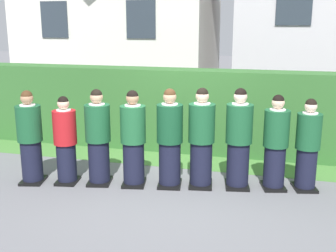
% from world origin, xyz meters
% --- Properties ---
extents(ground_plane, '(60.00, 60.00, 0.00)m').
position_xyz_m(ground_plane, '(0.00, 0.00, 0.00)').
color(ground_plane, slate).
extents(student_front_row_0, '(0.47, 0.55, 1.63)m').
position_xyz_m(student_front_row_0, '(-2.33, -0.46, 0.77)').
color(student_front_row_0, black).
rests_on(student_front_row_0, ground).
extents(student_in_red_blazer, '(0.42, 0.49, 1.53)m').
position_xyz_m(student_in_red_blazer, '(-1.74, -0.32, 0.73)').
color(student_in_red_blazer, black).
rests_on(student_in_red_blazer, ground).
extents(student_front_row_2, '(0.47, 0.56, 1.65)m').
position_xyz_m(student_front_row_2, '(-1.18, -0.20, 0.79)').
color(student_front_row_2, black).
rests_on(student_front_row_2, ground).
extents(student_front_row_3, '(0.47, 0.54, 1.65)m').
position_xyz_m(student_front_row_3, '(-0.58, -0.12, 0.78)').
color(student_front_row_3, black).
rests_on(student_front_row_3, ground).
extents(student_front_row_4, '(0.46, 0.54, 1.68)m').
position_xyz_m(student_front_row_4, '(0.03, -0.00, 0.80)').
color(student_front_row_4, black).
rests_on(student_front_row_4, ground).
extents(student_front_row_5, '(0.46, 0.54, 1.70)m').
position_xyz_m(student_front_row_5, '(0.55, 0.13, 0.81)').
color(student_front_row_5, black).
rests_on(student_front_row_5, ground).
extents(student_front_row_6, '(0.47, 0.55, 1.70)m').
position_xyz_m(student_front_row_6, '(1.16, 0.24, 0.81)').
color(student_front_row_6, black).
rests_on(student_front_row_6, ground).
extents(student_front_row_7, '(0.47, 0.54, 1.60)m').
position_xyz_m(student_front_row_7, '(1.75, 0.35, 0.76)').
color(student_front_row_7, black).
rests_on(student_front_row_7, ground).
extents(student_front_row_8, '(0.45, 0.51, 1.54)m').
position_xyz_m(student_front_row_8, '(2.26, 0.43, 0.73)').
color(student_front_row_8, black).
rests_on(student_front_row_8, ground).
extents(hedge, '(12.06, 0.70, 1.77)m').
position_xyz_m(hedge, '(0.00, 2.13, 0.88)').
color(hedge, '#33662D').
rests_on(hedge, ground).
extents(school_building_main, '(6.67, 4.49, 6.44)m').
position_xyz_m(school_building_main, '(-3.72, 7.67, 3.31)').
color(school_building_main, silver).
rests_on(school_building_main, ground).
extents(lawn_strip, '(12.06, 0.90, 0.01)m').
position_xyz_m(lawn_strip, '(0.00, 1.33, 0.00)').
color(lawn_strip, '#477A38').
rests_on(lawn_strip, ground).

